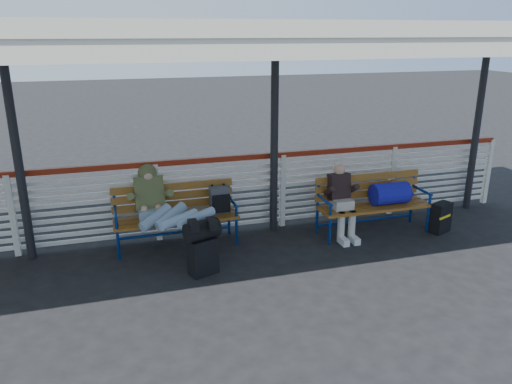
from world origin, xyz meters
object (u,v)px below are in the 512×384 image
object	(u,v)px
companion_person	(342,200)
luggage_stack	(203,245)
traveler_man	(168,211)
suitcase_side	(441,218)
bench_left	(185,208)
bench_right	(381,196)

from	to	relation	value
companion_person	luggage_stack	bearing A→B (deg)	-164.59
traveler_man	suitcase_side	size ratio (longest dim) A/B	3.32
bench_left	bench_right	distance (m)	3.05
luggage_stack	suitcase_side	world-z (taller)	luggage_stack
companion_person	suitcase_side	distance (m)	1.67
bench_left	luggage_stack	bearing A→B (deg)	-87.17
luggage_stack	companion_person	xyz separation A→B (m)	(2.29, 0.63, 0.19)
companion_person	bench_right	bearing A→B (deg)	0.57
traveler_man	suitcase_side	bearing A→B (deg)	-4.56
luggage_stack	bench_left	bearing A→B (deg)	72.42
bench_right	companion_person	distance (m)	0.68
bench_left	traveler_man	bearing A→B (deg)	-128.78
bench_left	traveler_man	world-z (taller)	traveler_man
suitcase_side	traveler_man	bearing A→B (deg)	152.31
luggage_stack	companion_person	bearing A→B (deg)	-5.00
luggage_stack	bench_right	xyz separation A→B (m)	(2.97, 0.64, 0.19)
bench_right	companion_person	bearing A→B (deg)	-179.43
suitcase_side	companion_person	bearing A→B (deg)	146.33
bench_left	suitcase_side	distance (m)	4.02
luggage_stack	suitcase_side	distance (m)	3.91
bench_right	companion_person	world-z (taller)	companion_person
traveler_man	luggage_stack	bearing A→B (deg)	-62.72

